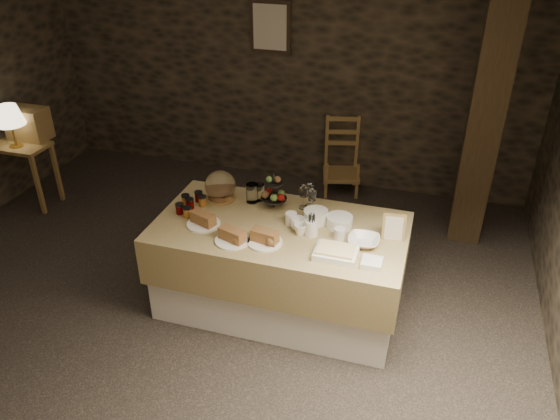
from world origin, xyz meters
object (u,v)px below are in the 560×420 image
(console_table, at_px, (19,155))
(table_lamp, at_px, (9,116))
(chair, at_px, (343,159))
(buffet_table, at_px, (280,261))
(timber_column, at_px, (487,111))
(wine_rack, at_px, (28,123))
(fruit_stand, at_px, (274,194))

(console_table, height_order, table_lamp, table_lamp)
(table_lamp, bearing_deg, chair, 23.31)
(buffet_table, xyz_separation_m, timber_column, (1.45, 1.57, 0.86))
(table_lamp, bearing_deg, buffet_table, -14.44)
(console_table, relative_size, chair, 1.05)
(wine_rack, bearing_deg, timber_column, 6.79)
(timber_column, height_order, fruit_stand, timber_column)
(buffet_table, height_order, wine_rack, wine_rack)
(chair, bearing_deg, console_table, -171.94)
(table_lamp, height_order, chair, table_lamp)
(table_lamp, distance_m, chair, 3.53)
(console_table, bearing_deg, table_lamp, -45.00)
(wine_rack, distance_m, timber_column, 4.61)
(fruit_stand, bearing_deg, buffet_table, -63.55)
(table_lamp, xyz_separation_m, wine_rack, (0.00, 0.23, -0.17))
(timber_column, bearing_deg, wine_rack, -173.21)
(wine_rack, distance_m, chair, 3.42)
(buffet_table, xyz_separation_m, fruit_stand, (-0.13, 0.27, 0.45))
(buffet_table, distance_m, wine_rack, 3.30)
(buffet_table, xyz_separation_m, wine_rack, (-3.11, 1.03, 0.43))
(buffet_table, distance_m, chair, 2.18)
(buffet_table, bearing_deg, console_table, 164.93)
(buffet_table, relative_size, wine_rack, 4.62)
(buffet_table, height_order, table_lamp, table_lamp)
(table_lamp, bearing_deg, fruit_stand, -10.19)
(console_table, distance_m, table_lamp, 0.47)
(console_table, xyz_separation_m, chair, (3.24, 1.32, -0.19))
(console_table, distance_m, chair, 3.50)
(buffet_table, distance_m, table_lamp, 3.27)
(timber_column, bearing_deg, chair, 156.31)
(timber_column, bearing_deg, buffet_table, -132.66)
(chair, bearing_deg, fruit_stand, -110.48)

